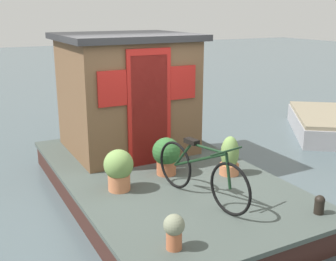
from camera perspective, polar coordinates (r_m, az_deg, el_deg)
The scene contains 10 objects.
ground_plane at distance 6.45m, azimuth -0.84°, elevation -8.98°, with size 60.00×60.00×0.00m, color #4C5B60.
houseboat_deck at distance 6.37m, azimuth -0.85°, elevation -7.35°, with size 4.83×2.80×0.40m.
houseboat_cabin at distance 7.16m, azimuth -5.65°, elevation 5.21°, with size 1.97×2.15×1.97m.
bicycle at distance 5.29m, azimuth 4.48°, elevation -5.81°, with size 1.64×0.50×0.78m.
potted_plant_fern at distance 6.20m, azimuth 8.41°, elevation -3.62°, with size 0.29×0.29×0.58m.
potted_plant_rosemary at distance 5.62m, azimuth -6.74°, elevation -5.19°, with size 0.40×0.40×0.57m.
potted_plant_geranium at distance 6.12m, azimuth -0.24°, elevation -3.32°, with size 0.41×0.41×0.56m.
potted_plant_thyme at distance 4.31m, azimuth 0.83°, elevation -13.39°, with size 0.22×0.22×0.38m.
mooring_bollard at distance 5.34m, azimuth 19.96°, elevation -9.40°, with size 0.12×0.12×0.23m.
dinghy_boat at distance 10.19m, azimuth 20.25°, elevation 0.88°, with size 2.79×2.50×0.49m.
Camera 1 is at (-5.22, 2.65, 2.72)m, focal length 44.69 mm.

